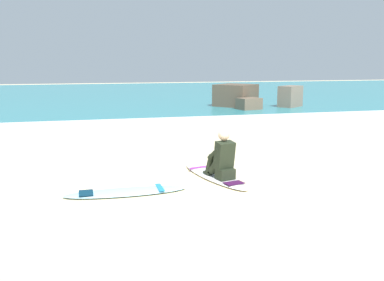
# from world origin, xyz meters

# --- Properties ---
(ground_plane) EXTENTS (80.00, 80.00, 0.00)m
(ground_plane) POSITION_xyz_m (0.00, 0.00, 0.00)
(ground_plane) COLOR beige
(sea) EXTENTS (80.00, 28.00, 0.10)m
(sea) POSITION_xyz_m (0.00, 22.63, 0.05)
(sea) COLOR teal
(sea) RESTS_ON ground
(breaking_foam) EXTENTS (80.00, 0.90, 0.11)m
(breaking_foam) POSITION_xyz_m (0.00, 8.93, 0.06)
(breaking_foam) COLOR white
(breaking_foam) RESTS_ON ground
(surfboard_main) EXTENTS (1.01, 2.32, 0.08)m
(surfboard_main) POSITION_xyz_m (0.31, 0.70, 0.04)
(surfboard_main) COLOR white
(surfboard_main) RESTS_ON ground
(surfer_seated) EXTENTS (0.49, 0.76, 0.95)m
(surfer_seated) POSITION_xyz_m (0.37, 0.41, 0.44)
(surfer_seated) COLOR black
(surfer_seated) RESTS_ON surfboard_main
(surfboard_spare_near) EXTENTS (2.15, 0.53, 0.08)m
(surfboard_spare_near) POSITION_xyz_m (-1.52, 0.05, 0.04)
(surfboard_spare_near) COLOR #9ED1E5
(surfboard_spare_near) RESTS_ON ground
(rock_outcrop_distant) EXTENTS (4.40, 3.28, 1.17)m
(rock_outcrop_distant) POSITION_xyz_m (5.77, 12.61, 0.55)
(rock_outcrop_distant) COLOR brown
(rock_outcrop_distant) RESTS_ON ground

